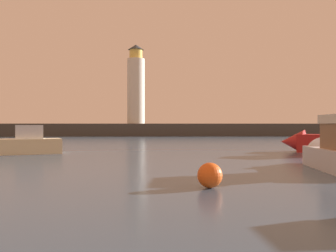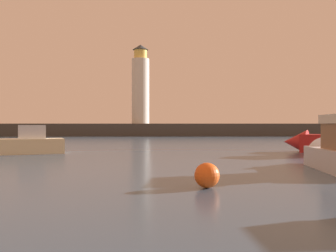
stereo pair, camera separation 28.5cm
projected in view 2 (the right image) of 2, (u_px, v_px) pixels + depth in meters
ground_plane at (178, 146)px, 36.15m from camera, size 220.00×220.00×0.00m
breakwater at (170, 130)px, 71.61m from camera, size 89.64×6.61×2.30m
lighthouse at (140, 86)px, 71.50m from camera, size 3.28×3.28×14.91m
motorboat_3 at (335, 151)px, 17.28m from camera, size 2.44×6.56×2.81m
motorboat_4 at (5, 145)px, 26.01m from camera, size 7.30×4.40×2.46m
mooring_buoy at (207, 175)px, 11.99m from camera, size 0.80×0.80×0.80m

